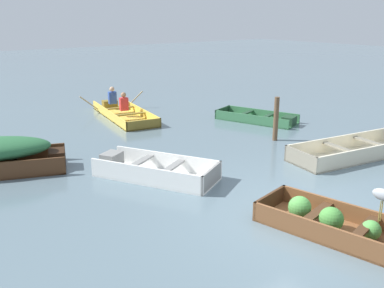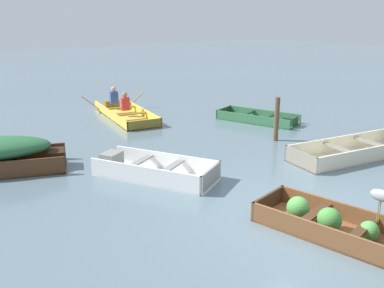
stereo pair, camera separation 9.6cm
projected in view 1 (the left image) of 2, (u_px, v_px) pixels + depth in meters
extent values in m
plane|color=slate|center=(301.00, 215.00, 7.61)|extent=(80.00, 80.00, 0.00)
cube|color=brown|center=(339.00, 233.00, 6.93)|extent=(1.57, 2.80, 0.04)
cube|color=brown|center=(351.00, 214.00, 7.24)|extent=(0.61, 2.59, 0.35)
cube|color=brown|center=(327.00, 236.00, 6.53)|extent=(0.61, 2.59, 0.35)
cube|color=#3F2716|center=(270.00, 202.00, 7.70)|extent=(1.02, 0.27, 0.35)
cube|color=#3F2716|center=(365.00, 227.00, 6.61)|extent=(0.94, 0.35, 0.04)
cube|color=#3F2716|center=(317.00, 212.00, 7.11)|extent=(0.94, 0.35, 0.04)
sphere|color=#4C9342|center=(371.00, 230.00, 6.66)|extent=(0.31, 0.31, 0.31)
sphere|color=#428438|center=(331.00, 219.00, 6.93)|extent=(0.40, 0.40, 0.40)
sphere|color=#4C9342|center=(300.00, 207.00, 7.35)|extent=(0.40, 0.40, 0.40)
cube|color=#387047|center=(256.00, 121.00, 14.21)|extent=(1.81, 2.80, 0.04)
cube|color=#387047|center=(262.00, 114.00, 14.55)|extent=(0.93, 2.49, 0.31)
cube|color=#387047|center=(250.00, 120.00, 13.80)|extent=(0.93, 2.49, 0.31)
cube|color=#1E3D27|center=(223.00, 112.00, 14.85)|extent=(0.94, 0.38, 0.31)
cube|color=#1E3D27|center=(289.00, 121.00, 13.58)|extent=(0.54, 0.49, 0.28)
cube|color=#1E3D27|center=(268.00, 116.00, 13.95)|extent=(0.88, 0.45, 0.04)
cube|color=#1E3D27|center=(246.00, 113.00, 14.36)|extent=(0.88, 0.45, 0.04)
cube|color=white|center=(156.00, 177.00, 9.33)|extent=(2.18, 2.83, 0.04)
cube|color=white|center=(145.00, 176.00, 8.84)|extent=(1.31, 2.36, 0.41)
cube|color=white|center=(167.00, 162.00, 9.70)|extent=(1.31, 2.36, 0.41)
cube|color=gray|center=(212.00, 178.00, 8.76)|extent=(0.94, 0.54, 0.41)
cube|color=gray|center=(112.00, 161.00, 9.72)|extent=(0.58, 0.54, 0.37)
cube|color=gray|center=(140.00, 162.00, 9.40)|extent=(0.90, 0.59, 0.04)
cube|color=gray|center=(172.00, 167.00, 9.09)|extent=(0.90, 0.59, 0.04)
cube|color=black|center=(57.00, 158.00, 9.92)|extent=(0.52, 0.61, 0.37)
cube|color=black|center=(14.00, 158.00, 9.65)|extent=(0.52, 1.04, 0.04)
cube|color=beige|center=(354.00, 155.00, 10.73)|extent=(3.71, 1.65, 0.04)
cube|color=beige|center=(339.00, 143.00, 11.12)|extent=(3.54, 0.62, 0.40)
cube|color=beige|center=(372.00, 154.00, 10.24)|extent=(3.54, 0.62, 0.40)
cube|color=gray|center=(301.00, 159.00, 9.89)|extent=(0.22, 1.09, 0.40)
cube|color=gray|center=(371.00, 142.00, 10.89)|extent=(0.32, 1.00, 0.04)
cube|color=gray|center=(340.00, 148.00, 10.41)|extent=(0.32, 1.00, 0.04)
cube|color=#E5BC47|center=(124.00, 117.00, 14.75)|extent=(1.76, 3.86, 0.04)
cube|color=#E5BC47|center=(109.00, 115.00, 14.46)|extent=(0.66, 3.68, 0.30)
cube|color=#E5BC47|center=(140.00, 111.00, 14.95)|extent=(0.66, 3.68, 0.30)
cube|color=olive|center=(144.00, 125.00, 13.15)|extent=(1.16, 0.24, 0.30)
cube|color=olive|center=(110.00, 104.00, 16.13)|extent=(0.58, 0.44, 0.27)
cube|color=olive|center=(119.00, 108.00, 15.16)|extent=(1.08, 0.33, 0.04)
cube|color=olive|center=(130.00, 114.00, 14.21)|extent=(1.08, 0.33, 0.04)
cube|color=red|center=(124.00, 104.00, 14.62)|extent=(0.31, 0.22, 0.44)
sphere|color=#9E7051|center=(123.00, 95.00, 14.52)|extent=(0.18, 0.18, 0.18)
cube|color=#2D4CA5|center=(112.00, 98.00, 15.72)|extent=(0.31, 0.22, 0.44)
sphere|color=tan|center=(112.00, 89.00, 15.63)|extent=(0.18, 0.18, 0.18)
cylinder|color=tan|center=(89.00, 103.00, 15.37)|extent=(0.64, 0.15, 0.55)
cylinder|color=tan|center=(135.00, 99.00, 16.14)|extent=(0.64, 0.15, 0.55)
cylinder|color=olive|center=(382.00, 210.00, 6.38)|extent=(0.02, 0.02, 0.35)
cylinder|color=olive|center=(380.00, 212.00, 6.34)|extent=(0.02, 0.02, 0.35)
ellipsoid|color=#93999E|center=(383.00, 195.00, 6.28)|extent=(0.17, 0.33, 0.18)
cylinder|color=brown|center=(276.00, 119.00, 11.91)|extent=(0.14, 0.14, 1.24)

